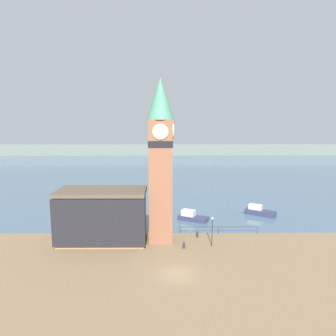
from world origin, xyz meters
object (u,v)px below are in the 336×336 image
mooring_bollard_near (197,234)px  boat_near (192,217)px  mooring_bollard_far (184,245)px  boat_far (259,211)px  clock_tower (161,157)px  pier_building (102,216)px  lamp_post (212,226)px

mooring_bollard_near → boat_near: bearing=91.3°
mooring_bollard_near → mooring_bollard_far: mooring_bollard_near is taller
boat_far → mooring_bollard_near: bearing=-106.0°
clock_tower → boat_far: 24.15m
boat_far → clock_tower: bearing=-113.3°
clock_tower → pier_building: size_ratio=1.84×
pier_building → lamp_post: size_ratio=3.02×
lamp_post → clock_tower: bearing=162.5°
boat_near → clock_tower: bearing=-92.6°
pier_building → lamp_post: pier_building is taller
boat_far → lamp_post: bearing=-94.2°
boat_far → lamp_post: (-10.55, -14.18, 2.17)m
boat_near → lamp_post: (1.86, -11.37, 2.24)m
boat_far → pier_building: bearing=-121.9°
lamp_post → mooring_bollard_far: bearing=-169.6°
pier_building → boat_far: pier_building is taller
boat_near → lamp_post: bearing=-53.8°
boat_near → pier_building: bearing=-117.5°
mooring_bollard_far → boat_near: bearing=80.5°
pier_building → mooring_bollard_far: size_ratio=14.37×
pier_building → boat_near: (13.43, 9.60, -3.18)m
pier_building → lamp_post: 15.42m
boat_near → boat_far: bearing=39.6°
clock_tower → pier_building: (-8.26, -0.45, -8.36)m
clock_tower → boat_far: (17.58, 11.97, -11.46)m
boat_far → mooring_bollard_near: (-12.23, -10.83, -0.21)m
boat_far → mooring_bollard_far: bearing=-101.6°
mooring_bollard_near → clock_tower: bearing=-168.0°
clock_tower → mooring_bollard_far: 12.45m
boat_near → mooring_bollard_near: (0.18, -8.02, -0.14)m
clock_tower → mooring_bollard_far: (3.15, -2.93, -11.68)m
clock_tower → lamp_post: bearing=-17.5°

